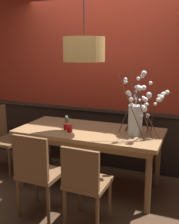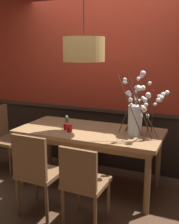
{
  "view_description": "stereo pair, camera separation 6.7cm",
  "coord_description": "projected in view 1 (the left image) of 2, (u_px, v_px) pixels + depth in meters",
  "views": [
    {
      "loc": [
        1.27,
        -3.1,
        1.76
      ],
      "look_at": [
        0.0,
        0.0,
        1.01
      ],
      "focal_mm": 43.59,
      "sensor_mm": 36.0,
      "label": 1
    },
    {
      "loc": [
        1.33,
        -3.07,
        1.76
      ],
      "look_at": [
        0.0,
        0.0,
        1.01
      ],
      "focal_mm": 43.59,
      "sensor_mm": 36.0,
      "label": 2
    }
  ],
  "objects": [
    {
      "name": "dining_table",
      "position": [
        90.0,
        136.0,
        3.5
      ],
      "size": [
        1.84,
        0.88,
        0.78
      ],
      "color": "#997047",
      "rests_on": "ground"
    },
    {
      "name": "vase_with_blossoms",
      "position": [
        137.0,
        115.0,
        3.2
      ],
      "size": [
        0.57,
        0.59,
        0.79
      ],
      "color": "silver",
      "rests_on": "dining_table"
    },
    {
      "name": "chair_near_side_right",
      "position": [
        85.0,
        181.0,
        2.68
      ],
      "size": [
        0.42,
        0.42,
        0.88
      ],
      "color": "brown",
      "rests_on": "ground"
    },
    {
      "name": "candle_holder_nearer_center",
      "position": [
        70.0,
        129.0,
        3.39
      ],
      "size": [
        0.08,
        0.08,
        0.08
      ],
      "color": "#9E0F14",
      "rests_on": "dining_table"
    },
    {
      "name": "chair_near_side_left",
      "position": [
        37.0,
        171.0,
        2.87
      ],
      "size": [
        0.43,
        0.41,
        0.93
      ],
      "color": "brown",
      "rests_on": "ground"
    },
    {
      "name": "chair_far_side_left",
      "position": [
        93.0,
        130.0,
        4.39
      ],
      "size": [
        0.47,
        0.46,
        0.91
      ],
      "color": "brown",
      "rests_on": "ground"
    },
    {
      "name": "pendant_lamp",
      "position": [
        84.0,
        50.0,
        3.21
      ],
      "size": [
        0.5,
        0.5,
        1.07
      ],
      "color": "tan"
    },
    {
      "name": "ground_plane",
      "position": [
        90.0,
        185.0,
        3.65
      ],
      "size": [
        24.0,
        24.0,
        0.0
      ],
      "primitive_type": "plane",
      "color": "#4C3321"
    },
    {
      "name": "back_wall",
      "position": [
        108.0,
        80.0,
        4.01
      ],
      "size": [
        5.34,
        0.14,
        2.71
      ],
      "color": "black",
      "rests_on": "ground"
    },
    {
      "name": "candle_holder_nearer_edge",
      "position": [
        66.0,
        127.0,
        3.47
      ],
      "size": [
        0.07,
        0.07,
        0.08
      ],
      "color": "#9E0F14",
      "rests_on": "dining_table"
    },
    {
      "name": "chair_head_west_end",
      "position": [
        3.0,
        135.0,
        4.03
      ],
      "size": [
        0.44,
        0.46,
        0.96
      ],
      "color": "brown",
      "rests_on": "ground"
    },
    {
      "name": "condiment_bottle",
      "position": [
        67.0,
        122.0,
        3.57
      ],
      "size": [
        0.04,
        0.04,
        0.16
      ],
      "color": "#2D5633",
      "rests_on": "dining_table"
    }
  ]
}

